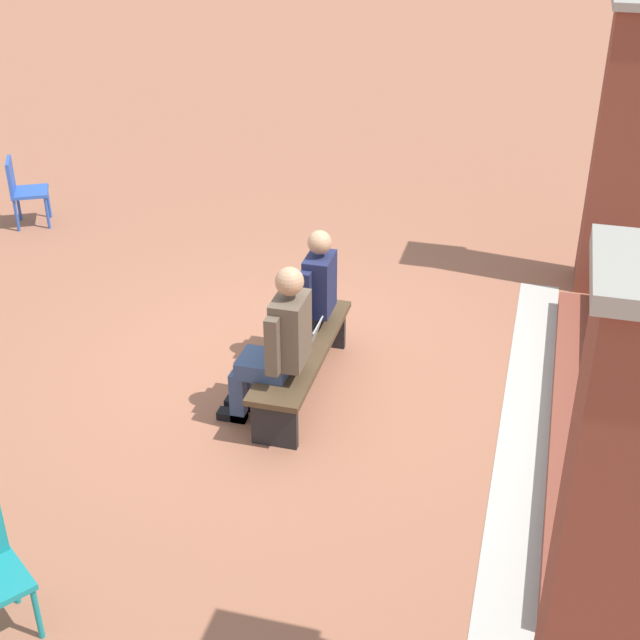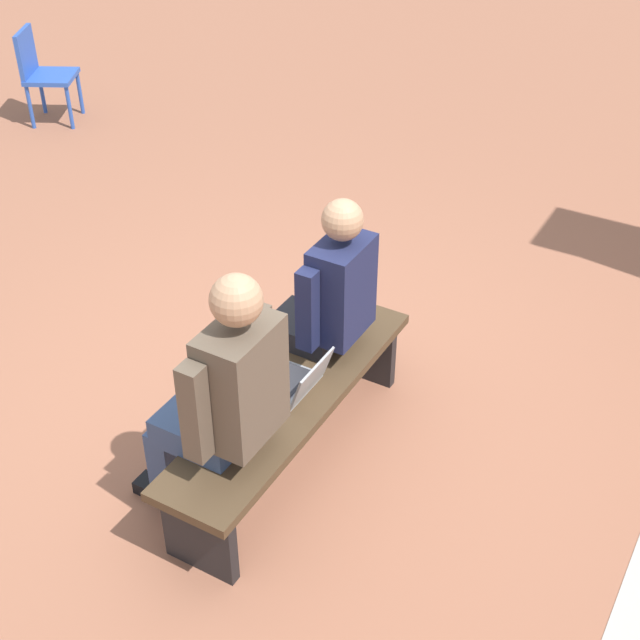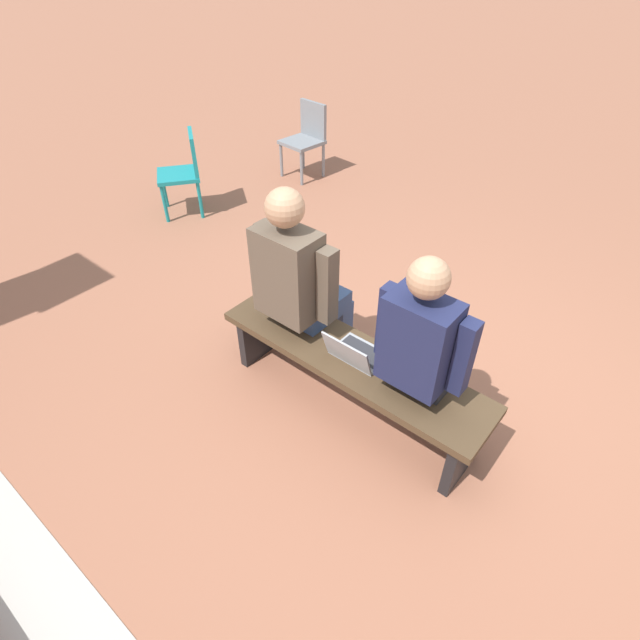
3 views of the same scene
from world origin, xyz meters
TOP-DOWN VIEW (x-y plane):
  - ground_plane at (0.00, 0.00)m, footprint 60.00×60.00m
  - bench at (0.35, 0.28)m, footprint 1.80×0.44m
  - person_student at (-0.09, 0.21)m, footprint 0.54×0.68m
  - person_adult at (0.81, 0.21)m, footprint 0.58×0.73m
  - laptop at (0.31, 0.29)m, footprint 0.32×0.29m
  - plastic_chair_by_pillar at (3.02, -2.38)m, footprint 0.46×0.46m
  - plastic_chair_mid_courtyard at (3.34, -0.83)m, footprint 0.59×0.59m

SIDE VIEW (x-z plane):
  - ground_plane at x=0.00m, z-range 0.00..0.00m
  - bench at x=0.35m, z-range 0.13..0.58m
  - plastic_chair_by_pillar at x=3.02m, z-range 0.06..0.90m
  - plastic_chair_mid_courtyard at x=3.34m, z-range 0.06..0.90m
  - laptop at x=0.31m, z-range 0.39..0.61m
  - person_student at x=-0.09m, z-range 0.05..1.38m
  - person_adult at x=0.81m, z-range 0.04..1.45m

